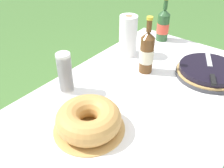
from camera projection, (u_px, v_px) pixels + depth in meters
The scene contains 9 objects.
garden_table at pixel (119, 126), 1.17m from camera, with size 1.87×0.91×0.66m.
tablecloth at pixel (119, 118), 1.14m from camera, with size 1.88×0.92×0.10m.
berry_tart at pixel (209, 71), 1.39m from camera, with size 0.36×0.36×0.06m.
serving_knife at pixel (211, 69), 1.34m from camera, with size 0.35×0.18×0.01m.
bundt_cake at pixel (89, 120), 1.03m from camera, with size 0.31×0.31×0.11m.
cup_stack at pixel (65, 73), 1.23m from camera, with size 0.07×0.07×0.21m.
cider_bottle_green at pixel (163, 25), 1.73m from camera, with size 0.08×0.08×0.30m.
cider_bottle_amber at pixel (147, 52), 1.37m from camera, with size 0.08×0.08×0.32m.
paper_towel_roll at pixel (128, 36), 1.54m from camera, with size 0.11×0.11×0.25m.
Camera 1 is at (-0.68, -0.50, 1.44)m, focal length 40.00 mm.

